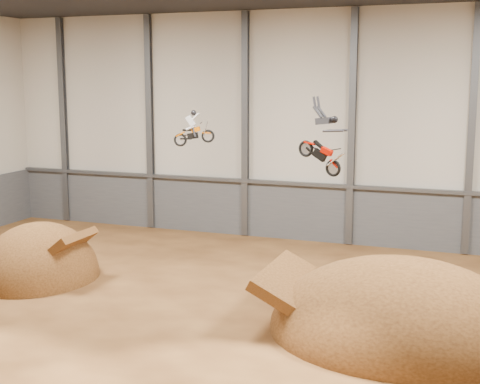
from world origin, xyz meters
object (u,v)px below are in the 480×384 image
at_px(takeoff_ramp, 39,279).
at_px(fmx_rider_a, 195,126).
at_px(landing_ramp, 399,334).
at_px(fmx_rider_b, 316,135).

xyz_separation_m(takeoff_ramp, fmx_rider_a, (7.30, 2.98, 7.63)).
height_order(takeoff_ramp, fmx_rider_a, fmx_rider_a).
bearing_deg(landing_ramp, fmx_rider_b, 150.39).
height_order(fmx_rider_a, fmx_rider_b, fmx_rider_b).
bearing_deg(landing_ramp, fmx_rider_a, 158.32).
height_order(takeoff_ramp, fmx_rider_b, fmx_rider_b).
relative_size(takeoff_ramp, fmx_rider_b, 2.18).
xyz_separation_m(fmx_rider_a, fmx_rider_b, (6.52, -1.90, -0.12)).
height_order(landing_ramp, fmx_rider_b, fmx_rider_b).
distance_m(landing_ramp, fmx_rider_a, 13.69).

